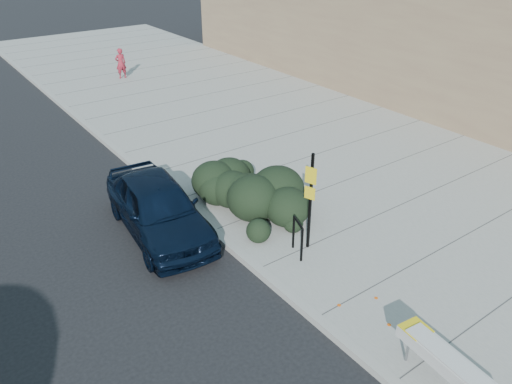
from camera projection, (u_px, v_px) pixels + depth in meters
ground at (259, 274)px, 11.60m from camera, size 120.00×120.00×0.00m
sidewalk_near at (302, 145)px, 18.01m from camera, size 11.20×50.00×0.15m
curb_near at (161, 188)px, 15.11m from camera, size 0.22×50.00×0.17m
building_near at (499, 52)px, 19.70m from camera, size 6.00×36.00×5.00m
bench at (455, 368)px, 8.28m from camera, size 0.71×2.30×0.69m
bike_rack at (298, 235)px, 11.77m from camera, size 0.25×0.59×0.91m
sign_post at (310, 196)px, 11.60m from camera, size 0.14×0.28×2.52m
hedge at (249, 184)px, 13.76m from camera, size 1.98×3.66×1.34m
sedan_navy at (158, 207)px, 12.80m from camera, size 2.23×4.60×1.51m
pedestrian at (121, 63)px, 25.09m from camera, size 0.55×0.37×1.50m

